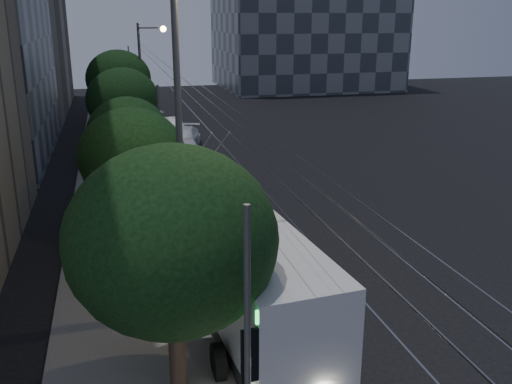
{
  "coord_description": "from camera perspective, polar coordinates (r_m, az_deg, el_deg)",
  "views": [
    {
      "loc": [
        -7.67,
        -20.05,
        9.47
      ],
      "look_at": [
        -1.77,
        3.19,
        1.99
      ],
      "focal_mm": 40.0,
      "sensor_mm": 36.0,
      "label": 1
    }
  ],
  "objects": [
    {
      "name": "streetlamp_near",
      "position": [
        16.92,
        -6.31,
        8.27
      ],
      "size": [
        2.73,
        0.44,
        11.5
      ],
      "color": "#565658",
      "rests_on": "ground"
    },
    {
      "name": "tram_rails",
      "position": [
        42.39,
        0.0,
        4.42
      ],
      "size": [
        4.52,
        90.0,
        0.02
      ],
      "color": "gray",
      "rests_on": "ground"
    },
    {
      "name": "tree_3",
      "position": [
        38.75,
        -13.17,
        8.87
      ],
      "size": [
        4.76,
        4.76,
        6.23
      ],
      "color": "#2F1F1A",
      "rests_on": "ground"
    },
    {
      "name": "car_white_c",
      "position": [
        47.7,
        -8.31,
        6.53
      ],
      "size": [
        1.68,
        4.23,
        1.37
      ],
      "primitive_type": "imported",
      "rotation": [
        0.0,
        0.0,
        0.06
      ],
      "color": "silver",
      "rests_on": "ground"
    },
    {
      "name": "trolleybus",
      "position": [
        19.27,
        -2.39,
        -6.21
      ],
      "size": [
        3.82,
        12.99,
        5.63
      ],
      "rotation": [
        0.0,
        0.0,
        0.09
      ],
      "color": "silver",
      "rests_on": "ground"
    },
    {
      "name": "tree_0",
      "position": [
        13.87,
        -8.4,
        -4.8
      ],
      "size": [
        5.17,
        5.17,
        6.62
      ],
      "color": "#2F1F1A",
      "rests_on": "ground"
    },
    {
      "name": "tree_2",
      "position": [
        28.65,
        -12.69,
        5.69
      ],
      "size": [
        3.96,
        3.96,
        5.71
      ],
      "color": "#2F1F1A",
      "rests_on": "ground"
    },
    {
      "name": "pickup_silver",
      "position": [
        33.87,
        -6.06,
        2.35
      ],
      "size": [
        3.65,
        5.98,
        1.55
      ],
      "primitive_type": "imported",
      "rotation": [
        0.0,
        0.0,
        0.2
      ],
      "color": "silver",
      "rests_on": "ground"
    },
    {
      "name": "streetlamp_far",
      "position": [
        45.3,
        -10.96,
        11.88
      ],
      "size": [
        2.19,
        0.44,
        8.89
      ],
      "color": "#565658",
      "rests_on": "ground"
    },
    {
      "name": "car_white_a",
      "position": [
        40.23,
        -6.82,
        4.46
      ],
      "size": [
        1.81,
        3.68,
        1.21
      ],
      "primitive_type": "imported",
      "rotation": [
        0.0,
        0.0,
        0.11
      ],
      "color": "white",
      "rests_on": "ground"
    },
    {
      "name": "ground",
      "position": [
        23.46,
        6.16,
        -6.59
      ],
      "size": [
        120.0,
        120.0,
        0.0
      ],
      "primitive_type": "plane",
      "color": "black",
      "rests_on": "ground"
    },
    {
      "name": "tree_5",
      "position": [
        53.36,
        -13.16,
        11.07
      ],
      "size": [
        4.95,
        4.95,
        6.31
      ],
      "color": "#2F1F1A",
      "rests_on": "ground"
    },
    {
      "name": "overhead_wires",
      "position": [
        40.59,
        -10.4,
        8.54
      ],
      "size": [
        2.23,
        90.0,
        6.0
      ],
      "color": "black",
      "rests_on": "ground"
    },
    {
      "name": "tree_1",
      "position": [
        24.07,
        -12.28,
        3.51
      ],
      "size": [
        4.43,
        4.43,
        5.89
      ],
      "color": "#2F1F1A",
      "rests_on": "ground"
    },
    {
      "name": "sidewalk",
      "position": [
        41.14,
        -13.65,
        3.62
      ],
      "size": [
        5.0,
        90.0,
        0.15
      ],
      "primitive_type": "cube",
      "color": "slate",
      "rests_on": "ground"
    },
    {
      "name": "car_white_b",
      "position": [
        42.53,
        -7.26,
        5.34
      ],
      "size": [
        3.47,
        5.51,
        1.49
      ],
      "primitive_type": "imported",
      "rotation": [
        0.0,
        0.0,
        -0.29
      ],
      "color": "white",
      "rests_on": "ground"
    },
    {
      "name": "car_white_d",
      "position": [
        55.84,
        -10.71,
        8.01
      ],
      "size": [
        3.3,
        4.56,
        1.44
      ],
      "primitive_type": "imported",
      "rotation": [
        0.0,
        0.0,
        0.43
      ],
      "color": "silver",
      "rests_on": "ground"
    },
    {
      "name": "tree_4",
      "position": [
        46.06,
        -13.58,
        10.9
      ],
      "size": [
        4.96,
        4.96,
        6.95
      ],
      "color": "#2F1F1A",
      "rests_on": "ground"
    }
  ]
}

